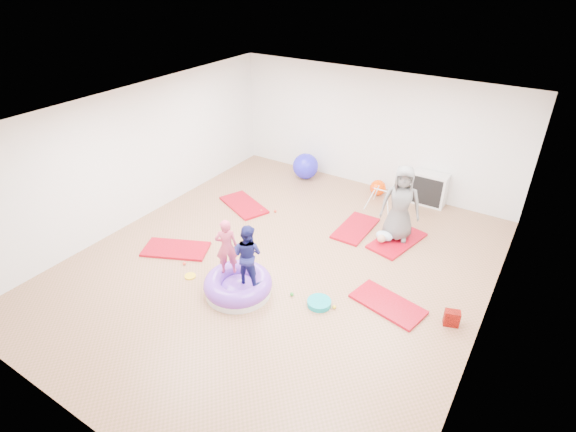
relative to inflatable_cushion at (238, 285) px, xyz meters
The scene contains 19 objects.
room 1.63m from the inflatable_cushion, 80.91° to the left, with size 7.01×8.01×2.81m.
gym_mat_front_left 1.83m from the inflatable_cushion, 169.45° to the left, with size 1.24×0.62×0.05m, color #AE092B.
gym_mat_mid_left 3.03m from the inflatable_cushion, 125.60° to the left, with size 1.24×0.62×0.05m, color #AE092B.
gym_mat_center_back 3.03m from the inflatable_cushion, 74.18° to the left, with size 1.20×0.60×0.05m, color #AE092B.
gym_mat_right 2.50m from the inflatable_cushion, 24.69° to the left, with size 1.18×0.59×0.05m, color #AE092B.
gym_mat_rear_right 3.40m from the inflatable_cushion, 59.38° to the left, with size 1.27×0.63×0.05m, color #AE092B.
inflatable_cushion is the anchor object (origin of this frame).
child_pink 0.75m from the inflatable_cushion, 163.56° to the left, with size 0.37×0.24×1.02m, color #C83F5F.
child_navy 0.75m from the inflatable_cushion, 17.54° to the left, with size 0.52×0.40×1.07m, color navy.
adult_caregiver 3.50m from the inflatable_cushion, 60.78° to the left, with size 0.75×0.49×1.54m, color #595A5A.
infant 3.12m from the inflatable_cushion, 61.07° to the left, with size 0.34×0.35×0.20m.
ball_pit_balls 0.90m from the inflatable_cushion, 104.57° to the left, with size 2.96×2.83×0.06m.
exercise_ball_blue 4.70m from the inflatable_cushion, 106.47° to the left, with size 0.65×0.65×0.65m, color #241EDC.
exercise_ball_orange 4.66m from the inflatable_cushion, 82.60° to the left, with size 0.37×0.37×0.37m, color #FF4400.
infant_play_gym 4.14m from the inflatable_cushion, 77.09° to the left, with size 0.61×0.58×0.47m.
cube_shelf 5.12m from the inflatable_cushion, 70.15° to the left, with size 0.76×0.37×0.76m.
balance_disc 1.40m from the inflatable_cushion, 18.70° to the left, with size 0.40×0.40×0.09m, color #09969F.
backpack 3.46m from the inflatable_cushion, 19.36° to the left, with size 0.23×0.14×0.27m, color #C00D04.
yellow_toy 1.00m from the inflatable_cushion, behind, with size 0.20×0.20×0.03m, color yellow.
Camera 1 is at (3.74, -5.59, 4.98)m, focal length 28.00 mm.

